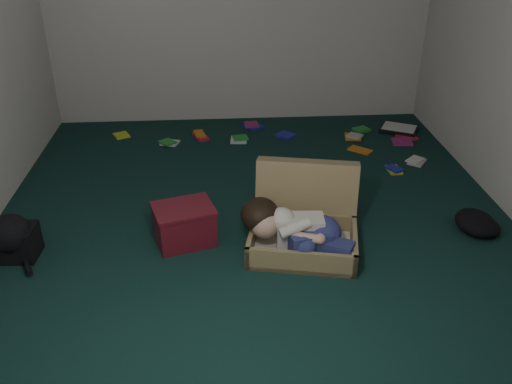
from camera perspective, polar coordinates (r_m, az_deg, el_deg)
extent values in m
plane|color=black|center=(4.18, -0.15, -3.23)|extent=(4.50, 4.50, 0.00)
plane|color=silver|center=(1.60, 5.40, -6.07)|extent=(4.50, 0.00, 4.50)
cube|color=#937D51|center=(3.82, 4.94, -5.25)|extent=(0.84, 0.67, 0.17)
cube|color=beige|center=(3.84, 4.91, -5.78)|extent=(0.76, 0.60, 0.02)
cube|color=#937D51|center=(4.02, 5.32, -0.38)|extent=(0.78, 0.37, 0.55)
cube|color=beige|center=(3.75, 4.65, -4.21)|extent=(0.33, 0.20, 0.23)
sphere|color=tan|center=(3.70, 0.96, -3.39)|extent=(0.20, 0.20, 0.20)
ellipsoid|color=black|center=(3.74, 0.42, -2.39)|extent=(0.27, 0.28, 0.23)
ellipsoid|color=navy|center=(3.76, 7.10, -4.28)|extent=(0.24, 0.28, 0.23)
cube|color=navy|center=(3.67, 5.71, -5.32)|extent=(0.30, 0.19, 0.15)
cube|color=navy|center=(3.67, 8.18, -5.91)|extent=(0.28, 0.24, 0.12)
sphere|color=white|center=(3.72, 9.73, -6.00)|extent=(0.12, 0.12, 0.12)
sphere|color=white|center=(3.66, 9.73, -6.79)|extent=(0.11, 0.11, 0.11)
cylinder|color=tan|center=(3.61, 5.40, -4.81)|extent=(0.20, 0.10, 0.07)
cube|color=#5D121D|center=(3.92, -7.53, -3.57)|extent=(0.47, 0.41, 0.27)
cube|color=#5D121D|center=(3.85, -7.67, -1.75)|extent=(0.49, 0.44, 0.02)
cube|color=black|center=(6.02, 14.81, 6.38)|extent=(0.46, 0.42, 0.05)
cube|color=white|center=(6.01, 14.84, 6.61)|extent=(0.41, 0.37, 0.01)
cube|color=#C1CD24|center=(5.88, -13.97, 5.80)|extent=(0.18, 0.13, 0.02)
cube|color=#D21C42|center=(5.71, -5.85, 5.81)|extent=(0.22, 0.21, 0.02)
cube|color=silver|center=(5.60, -1.81, 5.47)|extent=(0.18, 0.21, 0.02)
cube|color=#1C229B|center=(5.71, 3.14, 5.95)|extent=(0.19, 0.21, 0.02)
cube|color=orange|center=(5.76, 10.15, 5.70)|extent=(0.22, 0.21, 0.02)
cube|color=#268E30|center=(5.96, 11.04, 6.42)|extent=(0.19, 0.15, 0.02)
cube|color=#942569|center=(5.74, 15.12, 5.09)|extent=(0.22, 0.22, 0.02)
cube|color=beige|center=(5.35, 16.59, 3.09)|extent=(0.16, 0.20, 0.02)
cube|color=#C1CD24|center=(5.12, 14.31, 2.24)|extent=(0.20, 0.22, 0.02)
cube|color=#D21C42|center=(5.88, 15.59, 5.60)|extent=(0.22, 0.20, 0.02)
cube|color=silver|center=(5.60, -9.05, 5.14)|extent=(0.20, 0.16, 0.02)
cube|color=#1C229B|center=(5.93, -0.31, 6.85)|extent=(0.22, 0.22, 0.02)
cube|color=orange|center=(5.47, 10.91, 4.38)|extent=(0.15, 0.19, 0.02)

